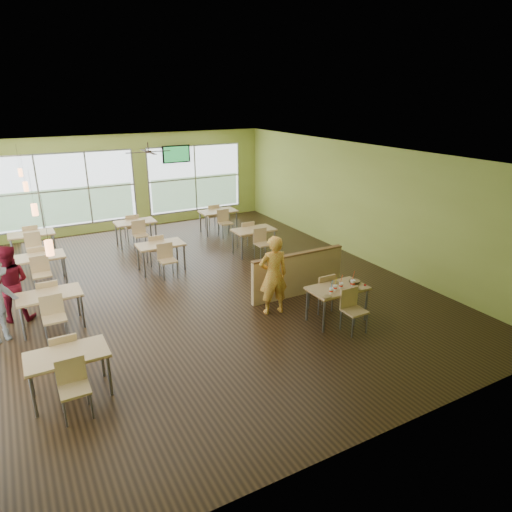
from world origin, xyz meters
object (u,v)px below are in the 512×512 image
object	(u,v)px
main_table	(337,292)
half_wall_divider	(298,274)
man_plaid	(273,275)
food_basket	(355,281)

from	to	relation	value
main_table	half_wall_divider	distance (m)	1.45
half_wall_divider	man_plaid	xyz separation A→B (m)	(-0.97, -0.50, 0.34)
man_plaid	food_basket	distance (m)	1.70
half_wall_divider	man_plaid	distance (m)	1.14
main_table	half_wall_divider	size ratio (longest dim) A/B	0.63
man_plaid	food_basket	world-z (taller)	man_plaid
man_plaid	food_basket	size ratio (longest dim) A/B	7.17
main_table	food_basket	bearing A→B (deg)	1.12
main_table	half_wall_divider	xyz separation A→B (m)	(0.00, 1.45, -0.11)
man_plaid	food_basket	xyz separation A→B (m)	(1.41, -0.94, -0.09)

